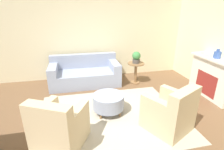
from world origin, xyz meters
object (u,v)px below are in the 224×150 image
at_px(side_table, 136,70).
at_px(vase_mantel_near, 217,54).
at_px(ottoman_table, 108,101).
at_px(armchair_right, 170,113).
at_px(potted_plant_on_side_table, 136,57).
at_px(couch, 85,74).
at_px(armchair_left, 59,128).

distance_m(side_table, vase_mantel_near, 2.17).
xyz_separation_m(ottoman_table, vase_mantel_near, (2.78, 0.21, 0.86)).
xyz_separation_m(armchair_right, ottoman_table, (-1.03, 0.81, -0.08)).
xyz_separation_m(side_table, potted_plant_on_side_table, (-0.00, -0.00, 0.39)).
xyz_separation_m(ottoman_table, side_table, (1.15, 1.46, 0.16)).
bearing_deg(couch, ottoman_table, -77.61).
distance_m(couch, armchair_left, 2.64).
relative_size(vase_mantel_near, potted_plant_on_side_table, 0.66).
bearing_deg(potted_plant_on_side_table, vase_mantel_near, -37.52).
xyz_separation_m(armchair_left, armchair_right, (2.02, 0.00, 0.00)).
xyz_separation_m(armchair_left, side_table, (2.14, 2.28, 0.08)).
distance_m(vase_mantel_near, potted_plant_on_side_table, 2.08).
distance_m(armchair_right, ottoman_table, 1.31).
bearing_deg(ottoman_table, couch, 102.39).
bearing_deg(armchair_right, potted_plant_on_side_table, 86.93).
distance_m(ottoman_table, vase_mantel_near, 2.92).
distance_m(side_table, potted_plant_on_side_table, 0.39).
relative_size(armchair_right, vase_mantel_near, 4.41).
xyz_separation_m(couch, side_table, (1.53, -0.29, 0.13)).
bearing_deg(armchair_left, vase_mantel_near, 15.16).
height_order(couch, side_table, couch).
relative_size(couch, armchair_left, 2.02).
bearing_deg(vase_mantel_near, potted_plant_on_side_table, 142.48).
bearing_deg(vase_mantel_near, ottoman_table, -175.70).
distance_m(armchair_left, ottoman_table, 1.29).
bearing_deg(vase_mantel_near, armchair_left, -164.84).
distance_m(couch, side_table, 1.57).
bearing_deg(couch, armchair_left, -103.36).
relative_size(armchair_left, side_table, 1.57).
relative_size(armchair_left, potted_plant_on_side_table, 2.90).
relative_size(ottoman_table, vase_mantel_near, 3.00).
height_order(side_table, potted_plant_on_side_table, potted_plant_on_side_table).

